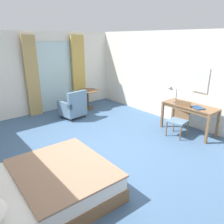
# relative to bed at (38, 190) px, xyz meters

# --- Properties ---
(ground) EXTENTS (6.40, 7.89, 0.10)m
(ground) POSITION_rel_bed_xyz_m (1.77, 0.63, -0.31)
(ground) COLOR #426084
(wall_back) EXTENTS (6.00, 0.12, 2.68)m
(wall_back) POSITION_rel_bed_xyz_m (1.77, 4.31, 1.08)
(wall_back) COLOR white
(wall_back) RESTS_ON ground
(wall_right) EXTENTS (0.12, 7.49, 2.68)m
(wall_right) POSITION_rel_bed_xyz_m (4.71, 0.63, 1.08)
(wall_right) COLOR white
(wall_right) RESTS_ON ground
(balcony_glass_door) EXTENTS (1.28, 0.02, 2.36)m
(balcony_glass_door) POSITION_rel_bed_xyz_m (2.43, 4.23, 0.92)
(balcony_glass_door) COLOR silver
(balcony_glass_door) RESTS_ON ground
(curtain_panel_left) EXTENTS (0.42, 0.10, 2.56)m
(curtain_panel_left) POSITION_rel_bed_xyz_m (1.57, 4.13, 1.02)
(curtain_panel_left) COLOR tan
(curtain_panel_left) RESTS_ON ground
(curtain_panel_right) EXTENTS (0.51, 0.10, 2.56)m
(curtain_panel_right) POSITION_rel_bed_xyz_m (3.29, 4.13, 1.02)
(curtain_panel_right) COLOR tan
(curtain_panel_right) RESTS_ON ground
(bed) EXTENTS (2.23, 1.75, 1.07)m
(bed) POSITION_rel_bed_xyz_m (0.00, 0.00, 0.00)
(bed) COLOR brown
(bed) RESTS_ON ground
(writing_desk) EXTENTS (0.58, 1.43, 0.78)m
(writing_desk) POSITION_rel_bed_xyz_m (4.23, 0.07, 0.42)
(writing_desk) COLOR brown
(writing_desk) RESTS_ON ground
(desk_chair) EXTENTS (0.51, 0.49, 0.92)m
(desk_chair) POSITION_rel_bed_xyz_m (3.89, 0.12, 0.24)
(desk_chair) COLOR slate
(desk_chair) RESTS_ON ground
(desk_lamp) EXTENTS (0.32, 0.23, 0.49)m
(desk_lamp) POSITION_rel_bed_xyz_m (4.03, 0.54, 0.86)
(desk_lamp) COLOR #4C4C51
(desk_lamp) RESTS_ON writing_desk
(closed_book) EXTENTS (0.35, 0.40, 0.02)m
(closed_book) POSITION_rel_bed_xyz_m (4.14, -0.20, 0.52)
(closed_book) COLOR navy
(closed_book) RESTS_ON writing_desk
(armchair_by_window) EXTENTS (0.76, 0.76, 0.91)m
(armchair_by_window) POSITION_rel_bed_xyz_m (2.39, 3.06, 0.09)
(armchair_by_window) COLOR slate
(armchair_by_window) RESTS_ON ground
(round_cafe_table) EXTENTS (0.76, 0.76, 0.69)m
(round_cafe_table) POSITION_rel_bed_xyz_m (3.28, 3.56, 0.25)
(round_cafe_table) COLOR brown
(round_cafe_table) RESTS_ON ground
(wall_mirror) EXTENTS (0.02, 0.44, 0.67)m
(wall_mirror) POSITION_rel_bed_xyz_m (4.63, 0.07, 1.14)
(wall_mirror) COLOR silver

